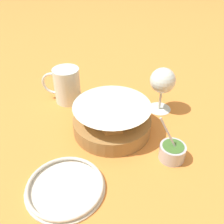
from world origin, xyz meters
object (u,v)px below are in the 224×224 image
at_px(sauce_cup, 172,151).
at_px(side_plate, 65,187).
at_px(beer_mug, 67,86).
at_px(food_basket, 112,120).
at_px(wine_glass, 163,82).

height_order(sauce_cup, side_plate, sauce_cup).
relative_size(sauce_cup, beer_mug, 0.95).
bearing_deg(side_plate, beer_mug, -73.54).
xyz_separation_m(food_basket, side_plate, (0.07, 0.21, -0.03)).
relative_size(food_basket, sauce_cup, 1.77).
bearing_deg(beer_mug, food_basket, 142.55).
distance_m(wine_glass, beer_mug, 0.30).
distance_m(food_basket, side_plate, 0.22).
bearing_deg(beer_mug, wine_glass, 179.59).
distance_m(sauce_cup, beer_mug, 0.39).
bearing_deg(sauce_cup, wine_glass, -81.26).
height_order(wine_glass, side_plate, wine_glass).
bearing_deg(side_plate, sauce_cup, -150.19).
distance_m(sauce_cup, wine_glass, 0.22).
relative_size(food_basket, beer_mug, 1.69).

